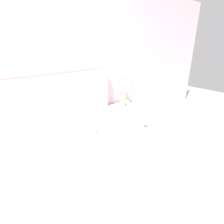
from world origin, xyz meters
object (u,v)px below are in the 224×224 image
bed (92,164)px  flower_vase (123,100)px  nightstand (127,120)px  teacup (132,106)px  table_lamp (127,88)px

bed → flower_vase: bearing=31.6°
nightstand → teacup: size_ratio=4.80×
nightstand → table_lamp: size_ratio=1.35×
nightstand → teacup: (-0.01, -0.13, 0.32)m
table_lamp → teacup: (-0.08, -0.23, -0.28)m
flower_vase → teacup: (0.11, -0.13, -0.10)m
bed → table_lamp: 1.65m
bed → table_lamp: bearing=30.9°
bed → teacup: bed is taller
flower_vase → teacup: flower_vase is taller
table_lamp → flower_vase: 0.27m
nightstand → flower_vase: bearing=178.2°
bed → table_lamp: (1.32, 0.79, 0.60)m
nightstand → flower_vase: (-0.11, 0.00, 0.41)m
bed → flower_vase: bed is taller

